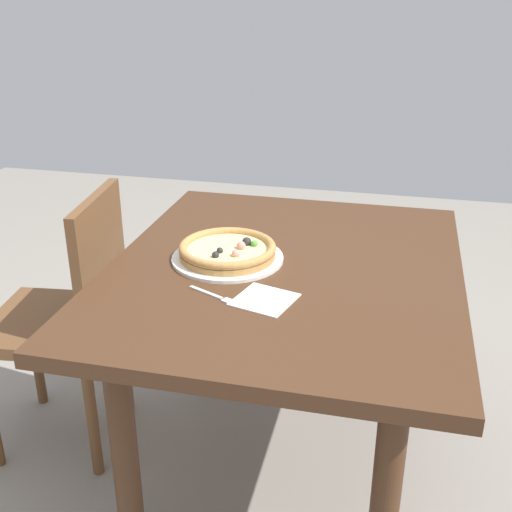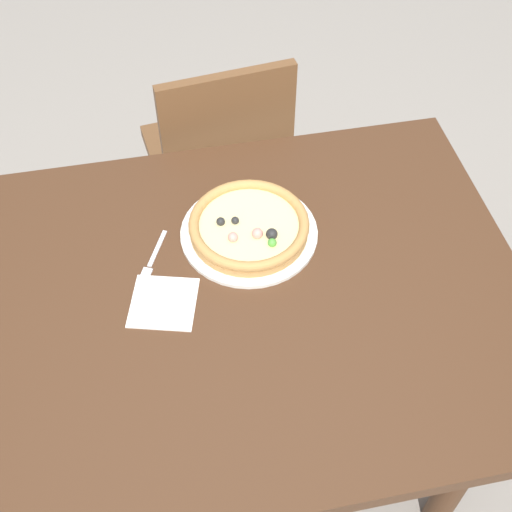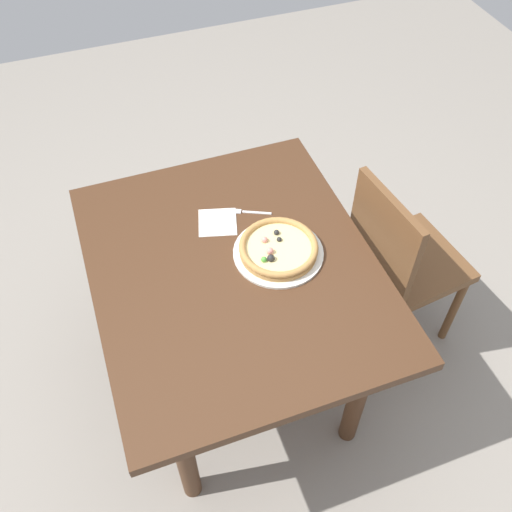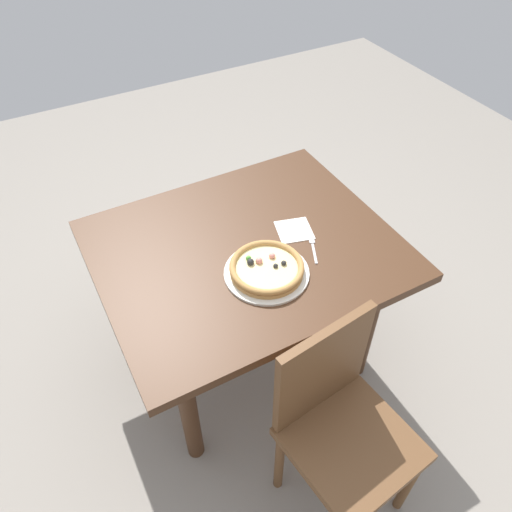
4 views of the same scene
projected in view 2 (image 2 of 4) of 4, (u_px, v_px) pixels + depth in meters
The scene contains 7 objects.
ground_plane at pixel (261, 436), 2.06m from camera, with size 6.00×6.00×0.00m, color gray.
dining_table at pixel (263, 318), 1.57m from camera, with size 1.17×0.97×0.74m.
chair_near at pixel (220, 160), 2.12m from camera, with size 0.44×0.44×0.89m.
plate at pixel (249, 233), 1.59m from camera, with size 0.32×0.32×0.01m, color silver.
pizza at pixel (249, 226), 1.57m from camera, with size 0.28×0.28×0.05m.
fork at pixel (151, 262), 1.54m from camera, with size 0.08×0.16×0.00m.
napkin at pixel (164, 303), 1.47m from camera, with size 0.14×0.14×0.00m, color white.
Camera 2 is at (0.19, 0.87, 1.94)m, focal length 47.69 mm.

